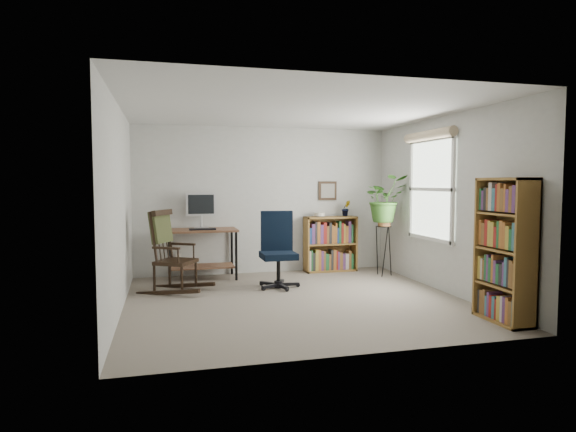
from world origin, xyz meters
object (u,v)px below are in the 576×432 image
object	(u,v)px
rocking_chair	(176,250)
low_bookshelf	(330,244)
office_chair	(278,249)
desk	(202,254)
tall_bookshelf	(505,250)

from	to	relation	value
rocking_chair	low_bookshelf	distance (m)	2.73
office_chair	rocking_chair	world-z (taller)	rocking_chair
desk	office_chair	world-z (taller)	office_chair
desk	low_bookshelf	distance (m)	2.15
desk	tall_bookshelf	world-z (taller)	tall_bookshelf
desk	office_chair	distance (m)	1.37
office_chair	low_bookshelf	size ratio (longest dim) A/B	1.19
rocking_chair	tall_bookshelf	size ratio (longest dim) A/B	0.74
low_bookshelf	desk	bearing A→B (deg)	-176.80
desk	rocking_chair	xyz separation A→B (m)	(-0.42, -0.81, 0.18)
tall_bookshelf	desk	bearing A→B (deg)	133.29
office_chair	low_bookshelf	world-z (taller)	office_chair
desk	rocking_chair	size ratio (longest dim) A/B	0.94
tall_bookshelf	office_chair	bearing A→B (deg)	131.39
rocking_chair	tall_bookshelf	xyz separation A→B (m)	(3.38, -2.33, 0.20)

